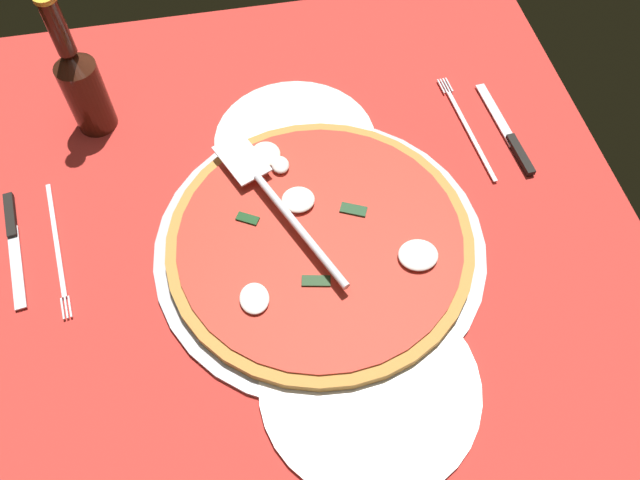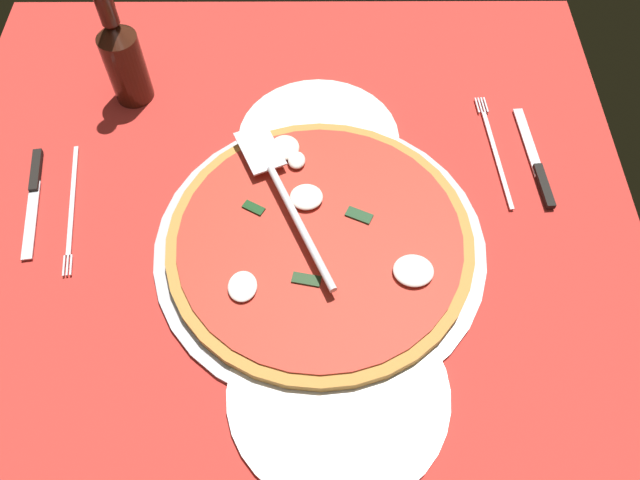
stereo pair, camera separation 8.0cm
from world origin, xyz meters
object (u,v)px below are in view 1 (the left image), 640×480
place_setting_far (488,133)px  pizza_server (277,202)px  dinner_plate_right (370,386)px  place_setting_near (35,244)px  dinner_plate_left (295,141)px  pizza (320,240)px  beer_bottle (82,84)px

place_setting_far → pizza_server: bearing=101.4°
dinner_plate_right → place_setting_near: bearing=-125.0°
dinner_plate_right → pizza_server: size_ratio=0.94×
dinner_plate_left → place_setting_far: 28.31cm
pizza → dinner_plate_left: bearing=-179.6°
place_setting_near → beer_bottle: size_ratio=0.95×
dinner_plate_right → pizza: size_ratio=0.64×
pizza → beer_bottle: beer_bottle is taller
dinner_plate_right → place_setting_far: size_ratio=1.22×
place_setting_far → dinner_plate_right: bearing=138.3°
dinner_plate_left → place_setting_near: (10.93, -36.22, -0.14)cm
pizza → pizza_server: bearing=-138.8°
dinner_plate_right → place_setting_near: (-26.85, -38.35, -0.14)cm
dinner_plate_left → pizza_server: pizza_server is taller
dinner_plate_right → pizza_server: bearing=-165.2°
pizza → pizza_server: size_ratio=1.47×
beer_bottle → place_setting_near: bearing=-22.4°
dinner_plate_left → pizza: 18.23cm
dinner_plate_left → place_setting_far: bearing=82.1°
pizza_server → dinner_plate_right: bearing=170.9°
dinner_plate_left → place_setting_near: size_ratio=1.10×
pizza_server → place_setting_far: (-9.08, 32.48, -3.90)cm
place_setting_far → beer_bottle: beer_bottle is taller
dinner_plate_right → beer_bottle: size_ratio=1.13×
pizza → place_setting_near: 37.08cm
pizza_server → place_setting_far: bearing=-98.3°
dinner_plate_right → pizza_server: pizza_server is taller
beer_bottle → pizza_server: bearing=46.9°
pizza → pizza_server: pizza_server is taller
pizza → beer_bottle: (-27.22, -28.10, 6.26)cm
dinner_plate_right → pizza: bearing=-174.1°
place_setting_near → beer_bottle: beer_bottle is taller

